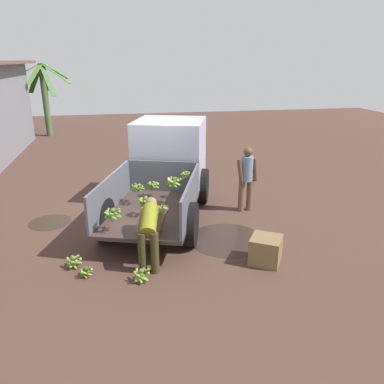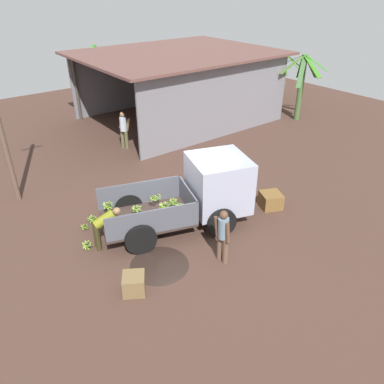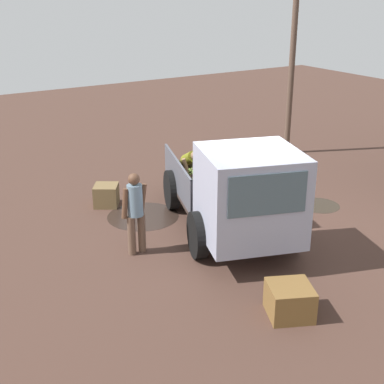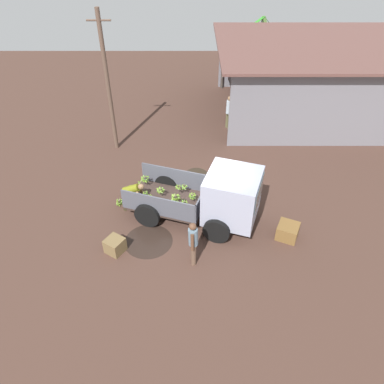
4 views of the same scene
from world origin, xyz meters
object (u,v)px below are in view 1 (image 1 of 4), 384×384
(banana_bunch_on_ground_1, at_px, (86,271))
(person_worker_loading, at_px, (149,229))
(banana_bunch_on_ground_0, at_px, (142,274))
(banana_bunch_on_ground_2, at_px, (74,261))
(wooden_crate_1, at_px, (182,169))
(wooden_crate_0, at_px, (266,250))
(person_foreground_visitor, at_px, (247,176))
(cargo_truck, at_px, (167,161))

(banana_bunch_on_ground_1, bearing_deg, person_worker_loading, -80.73)
(banana_bunch_on_ground_0, xyz_separation_m, banana_bunch_on_ground_1, (0.33, 0.93, -0.03))
(banana_bunch_on_ground_1, height_order, banana_bunch_on_ground_2, banana_bunch_on_ground_2)
(wooden_crate_1, bearing_deg, wooden_crate_0, -173.53)
(person_worker_loading, bearing_deg, banana_bunch_on_ground_0, 170.48)
(person_foreground_visitor, height_order, banana_bunch_on_ground_0, person_foreground_visitor)
(wooden_crate_0, bearing_deg, banana_bunch_on_ground_2, 82.32)
(cargo_truck, relative_size, banana_bunch_on_ground_1, 20.73)
(cargo_truck, height_order, wooden_crate_1, cargo_truck)
(wooden_crate_0, bearing_deg, banana_bunch_on_ground_0, 95.41)
(person_worker_loading, relative_size, banana_bunch_on_ground_0, 3.97)
(wooden_crate_0, xyz_separation_m, wooden_crate_1, (5.66, 0.64, 0.01))
(banana_bunch_on_ground_0, xyz_separation_m, banana_bunch_on_ground_2, (0.69, 1.17, -0.01))
(banana_bunch_on_ground_1, bearing_deg, wooden_crate_1, -25.07)
(cargo_truck, xyz_separation_m, wooden_crate_1, (2.24, -0.73, -0.86))
(person_foreground_visitor, bearing_deg, wooden_crate_1, -165.07)
(wooden_crate_0, distance_m, wooden_crate_1, 5.69)
(cargo_truck, bearing_deg, wooden_crate_0, -139.83)
(banana_bunch_on_ground_1, xyz_separation_m, wooden_crate_1, (5.54, -2.59, 0.15))
(cargo_truck, height_order, person_worker_loading, cargo_truck)
(person_foreground_visitor, distance_m, banana_bunch_on_ground_0, 3.94)
(person_worker_loading, bearing_deg, wooden_crate_1, -3.71)
(person_foreground_visitor, bearing_deg, cargo_truck, -120.85)
(wooden_crate_0, bearing_deg, person_worker_loading, 81.90)
(person_worker_loading, distance_m, wooden_crate_0, 2.18)
(banana_bunch_on_ground_2, height_order, wooden_crate_1, wooden_crate_1)
(banana_bunch_on_ground_0, relative_size, wooden_crate_1, 0.44)
(person_foreground_visitor, distance_m, wooden_crate_1, 3.40)
(banana_bunch_on_ground_1, distance_m, wooden_crate_0, 3.24)
(banana_bunch_on_ground_0, height_order, wooden_crate_1, wooden_crate_1)
(banana_bunch_on_ground_2, bearing_deg, cargo_truck, -35.60)
(banana_bunch_on_ground_0, bearing_deg, wooden_crate_1, -15.78)
(cargo_truck, xyz_separation_m, person_worker_loading, (-3.11, 0.73, -0.40))
(banana_bunch_on_ground_2, height_order, wooden_crate_0, wooden_crate_0)
(person_worker_loading, height_order, banana_bunch_on_ground_2, person_worker_loading)
(banana_bunch_on_ground_1, height_order, wooden_crate_1, wooden_crate_1)
(banana_bunch_on_ground_0, relative_size, banana_bunch_on_ground_2, 0.97)
(person_worker_loading, distance_m, banana_bunch_on_ground_0, 0.80)
(cargo_truck, distance_m, wooden_crate_1, 2.51)
(banana_bunch_on_ground_1, bearing_deg, banana_bunch_on_ground_2, 34.40)
(banana_bunch_on_ground_0, bearing_deg, cargo_truck, -14.41)
(person_worker_loading, height_order, banana_bunch_on_ground_0, person_worker_loading)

